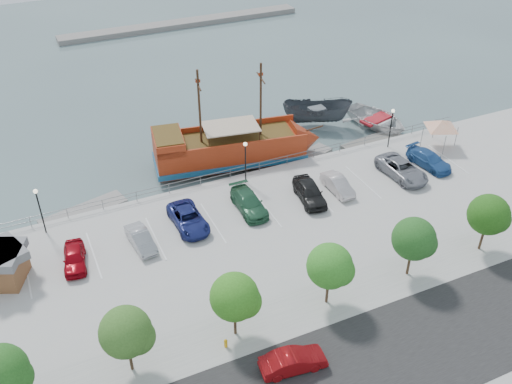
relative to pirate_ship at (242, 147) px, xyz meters
name	(u,v)px	position (x,y,z in m)	size (l,w,h in m)	color
ground	(276,230)	(-1.71, -11.38, -1.83)	(160.00, 160.00, 0.00)	#4C5E60
street	(388,359)	(-1.71, -27.38, -0.82)	(100.00, 8.00, 0.04)	black
sidewalk	(338,298)	(-1.71, -21.38, -0.81)	(100.00, 4.00, 0.05)	#969695
seawall_railing	(240,171)	(-1.71, -3.58, -0.30)	(50.00, 0.06, 1.00)	slate
far_shore	(183,23)	(8.29, 43.62, -1.43)	(40.00, 3.00, 0.80)	gray
pirate_ship	(242,147)	(0.00, 0.00, 0.00)	(17.55, 7.32, 10.92)	#9D2D12
patrol_boat	(317,114)	(10.83, 3.85, -0.34)	(2.89, 7.69, 2.98)	#393F46
speedboat	(376,121)	(16.79, 0.75, -1.02)	(5.58, 7.81, 1.62)	silver
dock_west	(84,212)	(-16.28, -2.18, -1.61)	(7.66, 2.19, 0.44)	gray
dock_mid	(306,158)	(6.18, -2.18, -1.64)	(6.53, 1.87, 0.37)	gray
dock_east	(372,142)	(14.31, -2.18, -1.62)	(7.18, 2.05, 0.41)	slate
shed	(1,265)	(-23.24, -9.50, 0.65)	(4.44, 4.44, 2.77)	brown
canopy_tent	(442,120)	(19.09, -6.82, 2.12)	(5.28, 5.28, 3.38)	slate
street_sedan	(293,361)	(-7.54, -25.50, -0.13)	(1.47, 4.23, 1.39)	maroon
fire_hydrant	(226,343)	(-10.72, -22.18, -0.45)	(0.24, 0.24, 0.70)	#DE9D0C
lamp_post_left	(39,203)	(-19.71, -4.88, 2.11)	(0.36, 0.36, 4.28)	black
lamp_post_mid	(245,155)	(-1.71, -4.88, 2.11)	(0.36, 0.36, 4.28)	black
lamp_post_right	(392,121)	(14.29, -4.88, 2.11)	(0.36, 0.36, 4.28)	black
tree_a	(3,374)	(-23.56, -21.46, 2.47)	(3.30, 3.20, 5.00)	#473321
tree_b	(128,333)	(-16.56, -21.46, 2.47)	(3.30, 3.20, 5.00)	#473321
tree_c	(237,298)	(-9.56, -21.46, 2.47)	(3.30, 3.20, 5.00)	#473321
tree_d	(332,267)	(-2.56, -21.46, 2.47)	(3.30, 3.20, 5.00)	#473321
tree_e	(416,240)	(4.44, -21.46, 2.47)	(3.30, 3.20, 5.00)	#473321
tree_f	(490,216)	(11.44, -21.46, 2.47)	(3.30, 3.20, 5.00)	#473321
parked_car_a	(74,258)	(-18.18, -9.93, -0.14)	(1.64, 4.07, 1.39)	#96040F
parked_car_b	(141,239)	(-12.98, -9.84, -0.16)	(1.41, 4.05, 1.34)	#9C9DA2
parked_car_c	(188,219)	(-8.69, -8.93, -0.10)	(2.41, 5.22, 1.45)	navy
parked_car_d	(249,203)	(-3.18, -8.94, -0.09)	(2.07, 5.10, 1.48)	#285C3C
parked_car_e	(310,192)	(2.33, -9.79, 0.01)	(1.98, 4.91, 1.67)	black
parked_car_f	(338,185)	(5.34, -9.63, -0.15)	(1.44, 4.12, 1.36)	beige
parked_car_g	(402,169)	(12.12, -10.01, -0.04)	(2.61, 5.65, 1.57)	gray
parked_car_h	(429,160)	(15.66, -9.60, -0.12)	(2.00, 4.92, 1.43)	#275494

